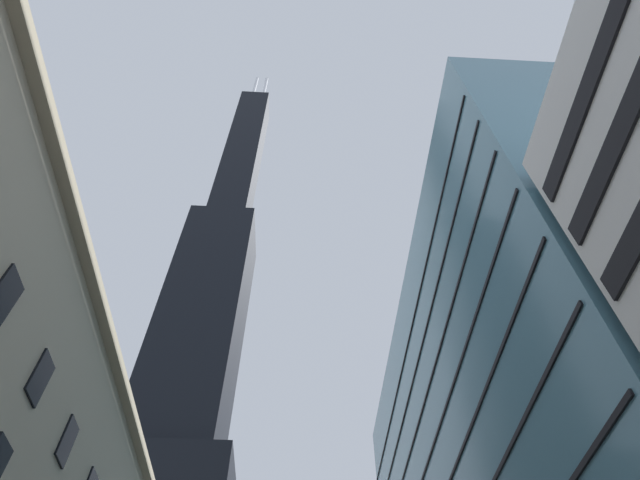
# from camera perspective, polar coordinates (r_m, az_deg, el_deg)

# --- Properties ---
(dark_skyscraper) EXTENTS (22.08, 22.08, 216.29)m
(dark_skyscraper) POSITION_cam_1_polar(r_m,az_deg,el_deg) (103.01, -13.98, -14.28)
(dark_skyscraper) COLOR black
(dark_skyscraper) RESTS_ON ground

